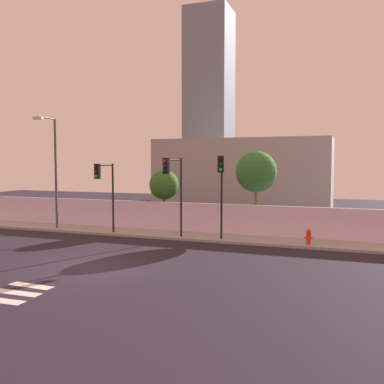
# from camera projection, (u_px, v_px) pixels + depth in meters

# --- Properties ---
(ground_plane) EXTENTS (80.00, 80.00, 0.00)m
(ground_plane) POSITION_uv_depth(u_px,v_px,m) (93.00, 267.00, 18.46)
(ground_plane) COLOR black
(sidewalk) EXTENTS (36.00, 2.40, 0.15)m
(sidewalk) POSITION_uv_depth(u_px,v_px,m) (169.00, 235.00, 26.12)
(sidewalk) COLOR #989898
(sidewalk) RESTS_ON ground
(perimeter_wall) EXTENTS (36.00, 0.18, 1.80)m
(perimeter_wall) POSITION_uv_depth(u_px,v_px,m) (177.00, 216.00, 27.26)
(perimeter_wall) COLOR silver
(perimeter_wall) RESTS_ON sidewalk
(crosswalk_marking) EXTENTS (2.17, 3.06, 0.01)m
(crosswalk_marking) POSITION_uv_depth(u_px,v_px,m) (6.00, 296.00, 14.38)
(crosswalk_marking) COLOR silver
(crosswalk_marking) RESTS_ON ground
(traffic_light_left) EXTENTS (0.50, 1.58, 4.26)m
(traffic_light_left) POSITION_uv_depth(u_px,v_px,m) (104.00, 182.00, 25.85)
(traffic_light_left) COLOR black
(traffic_light_left) RESTS_ON sidewalk
(traffic_light_center) EXTENTS (0.43, 1.08, 4.69)m
(traffic_light_center) POSITION_uv_depth(u_px,v_px,m) (221.00, 179.00, 23.59)
(traffic_light_center) COLOR black
(traffic_light_center) RESTS_ON sidewalk
(traffic_light_right) EXTENTS (0.59, 1.63, 4.59)m
(traffic_light_right) POSITION_uv_depth(u_px,v_px,m) (173.00, 180.00, 24.27)
(traffic_light_right) COLOR black
(traffic_light_right) RESTS_ON sidewalk
(street_lamp_curbside) EXTENTS (0.62, 2.07, 7.20)m
(street_lamp_curbside) POSITION_uv_depth(u_px,v_px,m) (53.00, 164.00, 27.88)
(street_lamp_curbside) COLOR #4C4C51
(street_lamp_curbside) RESTS_ON sidewalk
(fire_hydrant) EXTENTS (0.44, 0.26, 0.81)m
(fire_hydrant) POSITION_uv_depth(u_px,v_px,m) (309.00, 236.00, 22.61)
(fire_hydrant) COLOR red
(fire_hydrant) RESTS_ON sidewalk
(roadside_tree_leftmost) EXTENTS (1.98, 1.98, 3.98)m
(roadside_tree_leftmost) POSITION_uv_depth(u_px,v_px,m) (164.00, 185.00, 28.85)
(roadside_tree_leftmost) COLOR brown
(roadside_tree_leftmost) RESTS_ON ground
(roadside_tree_midleft) EXTENTS (2.57, 2.57, 5.20)m
(roadside_tree_midleft) POSITION_uv_depth(u_px,v_px,m) (256.00, 172.00, 26.61)
(roadside_tree_midleft) COLOR brown
(roadside_tree_midleft) RESTS_ON ground
(low_building_distant) EXTENTS (15.99, 6.00, 6.63)m
(low_building_distant) POSITION_uv_depth(u_px,v_px,m) (243.00, 175.00, 39.90)
(low_building_distant) COLOR #A2A2A2
(low_building_distant) RESTS_ON ground
(tower_on_skyline) EXTENTS (5.33, 5.00, 23.16)m
(tower_on_skyline) POSITION_uv_depth(u_px,v_px,m) (209.00, 105.00, 53.05)
(tower_on_skyline) COLOR slate
(tower_on_skyline) RESTS_ON ground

